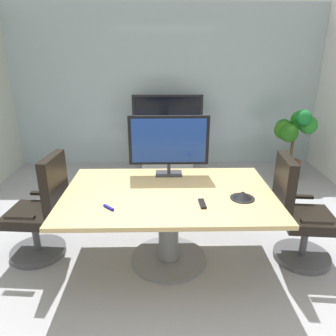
{
  "coord_description": "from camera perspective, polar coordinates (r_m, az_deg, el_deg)",
  "views": [
    {
      "loc": [
        -0.09,
        -2.65,
        2.03
      ],
      "look_at": [
        -0.03,
        0.34,
        0.91
      ],
      "focal_mm": 34.16,
      "sensor_mm": 36.0,
      "label": 1
    }
  ],
  "objects": [
    {
      "name": "wall_back_glass_partition",
      "position": [
        5.83,
        -0.3,
        14.11
      ],
      "size": [
        5.48,
        0.1,
        2.76
      ],
      "primitive_type": "cube",
      "color": "#9EB2B7",
      "rests_on": "ground"
    },
    {
      "name": "ground_plane",
      "position": [
        3.34,
        0.6,
        -16.9
      ],
      "size": [
        7.28,
        7.28,
        0.0
      ],
      "primitive_type": "plane",
      "color": "#99999E"
    },
    {
      "name": "whiteboard_marker",
      "position": [
        2.77,
        -10.54,
        -6.94
      ],
      "size": [
        0.11,
        0.11,
        0.02
      ],
      "primitive_type": "cube",
      "rotation": [
        0.0,
        0.0,
        -0.79
      ],
      "color": "#1919A5",
      "rests_on": "conference_table"
    },
    {
      "name": "office_chair_right",
      "position": [
        3.43,
        22.13,
        -8.45
      ],
      "size": [
        0.62,
        0.6,
        1.09
      ],
      "rotation": [
        0.0,
        0.0,
        1.47
      ],
      "color": "#4C4C51",
      "rests_on": "ground"
    },
    {
      "name": "office_chair_left",
      "position": [
        3.49,
        -21.59,
        -7.9
      ],
      "size": [
        0.61,
        0.59,
        1.09
      ],
      "rotation": [
        0.0,
        0.0,
        -1.65
      ],
      "color": "#4C4C51",
      "rests_on": "ground"
    },
    {
      "name": "wall_display_unit",
      "position": [
        5.67,
        -0.08,
        4.23
      ],
      "size": [
        1.2,
        0.36,
        1.31
      ],
      "color": "#B7BABC",
      "rests_on": "ground"
    },
    {
      "name": "conference_table",
      "position": [
        3.11,
        0.09,
        -7.33
      ],
      "size": [
        1.98,
        1.27,
        0.76
      ],
      "color": "tan",
      "rests_on": "ground"
    },
    {
      "name": "potted_plant",
      "position": [
        5.54,
        21.49,
        5.52
      ],
      "size": [
        0.67,
        0.62,
        1.16
      ],
      "color": "brown",
      "rests_on": "ground"
    },
    {
      "name": "conference_phone",
      "position": [
        2.97,
        13.17,
        -4.78
      ],
      "size": [
        0.22,
        0.22,
        0.07
      ],
      "color": "black",
      "rests_on": "conference_table"
    },
    {
      "name": "remote_control",
      "position": [
        2.81,
        6.13,
        -6.33
      ],
      "size": [
        0.06,
        0.17,
        0.02
      ],
      "primitive_type": "cube",
      "rotation": [
        0.0,
        0.0,
        0.05
      ],
      "color": "black",
      "rests_on": "conference_table"
    },
    {
      "name": "tv_monitor",
      "position": [
        3.34,
        0.15,
        4.66
      ],
      "size": [
        0.84,
        0.18,
        0.64
      ],
      "color": "#333338",
      "rests_on": "conference_table"
    }
  ]
}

